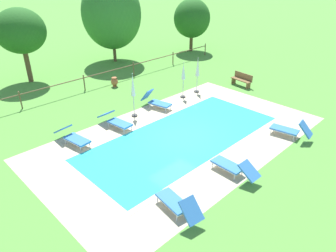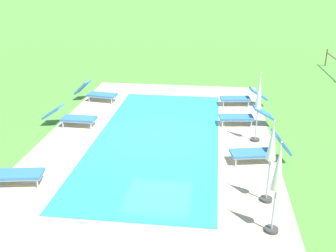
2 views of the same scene
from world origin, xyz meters
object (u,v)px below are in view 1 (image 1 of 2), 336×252
(sun_lounger_north_mid, at_px, (178,204))
(wooden_bench_lawn_side, at_px, (242,79))
(patio_umbrella_closed_row_centre, at_px, (183,75))
(sun_lounger_south_near_corner, at_px, (156,101))
(sun_lounger_south_mid, at_px, (233,167))
(sun_lounger_north_end, at_px, (116,121))
(sun_lounger_north_near_steps, at_px, (73,137))
(terracotta_urn_near_fence, at_px, (114,82))
(tree_west_mid, at_px, (21,31))
(tree_east_mid, at_px, (111,14))
(tree_far_west, at_px, (192,18))
(sun_lounger_north_far, at_px, (290,130))
(patio_umbrella_closed_row_mid_west, at_px, (198,70))
(patio_umbrella_closed_row_west, at_px, (133,89))

(sun_lounger_north_mid, height_order, wooden_bench_lawn_side, sun_lounger_north_mid)
(patio_umbrella_closed_row_centre, height_order, wooden_bench_lawn_side, patio_umbrella_closed_row_centre)
(sun_lounger_south_near_corner, height_order, sun_lounger_south_mid, sun_lounger_south_near_corner)
(sun_lounger_north_end, xyz_separation_m, sun_lounger_south_near_corner, (3.10, 0.32, 0.04))
(sun_lounger_north_near_steps, xyz_separation_m, sun_lounger_south_near_corner, (5.49, 0.28, 0.03))
(patio_umbrella_closed_row_centre, distance_m, terracotta_urn_near_fence, 5.06)
(wooden_bench_lawn_side, bearing_deg, sun_lounger_north_near_steps, 174.47)
(sun_lounger_north_mid, height_order, tree_west_mid, tree_west_mid)
(tree_west_mid, bearing_deg, wooden_bench_lawn_side, -48.14)
(sun_lounger_south_mid, bearing_deg, tree_west_mid, 93.76)
(sun_lounger_north_end, height_order, terracotta_urn_near_fence, sun_lounger_north_end)
(terracotta_urn_near_fence, relative_size, tree_east_mid, 0.10)
(sun_lounger_north_near_steps, bearing_deg, sun_lounger_south_mid, -63.47)
(wooden_bench_lawn_side, bearing_deg, sun_lounger_south_near_corner, 167.61)
(sun_lounger_north_mid, relative_size, patio_umbrella_closed_row_centre, 0.89)
(sun_lounger_north_near_steps, height_order, tree_far_west, tree_far_west)
(patio_umbrella_closed_row_centre, relative_size, tree_far_west, 0.48)
(tree_far_west, bearing_deg, sun_lounger_south_near_corner, -147.00)
(sun_lounger_north_far, height_order, tree_west_mid, tree_west_mid)
(sun_lounger_south_mid, bearing_deg, patio_umbrella_closed_row_mid_west, 50.06)
(sun_lounger_north_mid, height_order, tree_east_mid, tree_east_mid)
(sun_lounger_north_near_steps, xyz_separation_m, terracotta_urn_near_fence, (5.82, 4.79, -0.01))
(sun_lounger_north_mid, relative_size, sun_lounger_south_mid, 0.98)
(sun_lounger_north_near_steps, bearing_deg, sun_lounger_south_near_corner, 2.87)
(patio_umbrella_closed_row_west, distance_m, patio_umbrella_closed_row_centre, 3.86)
(patio_umbrella_closed_row_mid_west, bearing_deg, patio_umbrella_closed_row_centre, 179.06)
(sun_lounger_north_mid, xyz_separation_m, sun_lounger_north_far, (7.57, -0.21, 0.01))
(patio_umbrella_closed_row_mid_west, height_order, tree_east_mid, tree_east_mid)
(tree_far_west, bearing_deg, terracotta_urn_near_fence, -165.84)
(tree_far_west, distance_m, tree_west_mid, 14.62)
(sun_lounger_north_end, relative_size, wooden_bench_lawn_side, 1.37)
(patio_umbrella_closed_row_mid_west, height_order, wooden_bench_lawn_side, patio_umbrella_closed_row_mid_west)
(sun_lounger_north_mid, bearing_deg, patio_umbrella_closed_row_mid_west, 37.51)
(sun_lounger_north_near_steps, bearing_deg, tree_east_mid, 45.83)
(sun_lounger_south_mid, relative_size, patio_umbrella_closed_row_west, 0.83)
(sun_lounger_south_near_corner, xyz_separation_m, wooden_bench_lawn_side, (6.58, -1.44, 0.07))
(terracotta_urn_near_fence, bearing_deg, sun_lounger_north_mid, -116.41)
(sun_lounger_south_near_corner, bearing_deg, sun_lounger_south_mid, -107.71)
(sun_lounger_north_mid, bearing_deg, terracotta_urn_near_fence, 63.59)
(sun_lounger_south_near_corner, relative_size, patio_umbrella_closed_row_west, 0.78)
(tree_west_mid, relative_size, tree_east_mid, 0.74)
(wooden_bench_lawn_side, height_order, tree_east_mid, tree_east_mid)
(sun_lounger_north_near_steps, relative_size, patio_umbrella_closed_row_mid_west, 0.93)
(patio_umbrella_closed_row_centre, height_order, tree_east_mid, tree_east_mid)
(patio_umbrella_closed_row_centre, bearing_deg, tree_east_mid, 79.62)
(sun_lounger_south_mid, distance_m, patio_umbrella_closed_row_west, 7.01)
(sun_lounger_north_far, relative_size, sun_lounger_south_mid, 0.96)
(wooden_bench_lawn_side, relative_size, tree_east_mid, 0.23)
(terracotta_urn_near_fence, bearing_deg, tree_east_mid, 53.64)
(tree_far_west, relative_size, tree_east_mid, 0.70)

